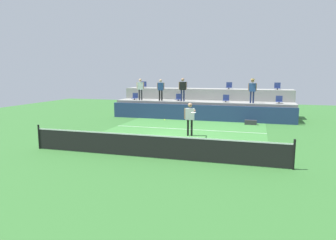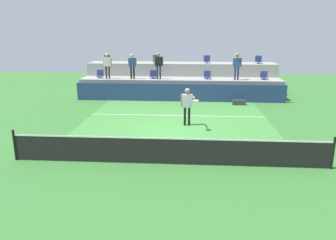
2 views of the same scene
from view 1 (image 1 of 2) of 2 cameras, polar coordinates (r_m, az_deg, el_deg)
name	(u,v)px [view 1 (image 1 of 2)]	position (r m, az deg, el deg)	size (l,w,h in m)	color
ground_plane	(177,138)	(15.76, 1.69, -3.30)	(40.00, 40.00, 0.00)	#336B2D
court_inner_paint	(182,134)	(16.71, 2.56, -2.61)	(9.00, 10.00, 0.01)	#3D7F38
court_service_line	(187,129)	(18.04, 3.63, -1.75)	(9.00, 0.06, 0.00)	white
tennis_net	(151,145)	(11.92, -3.24, -4.79)	(10.48, 0.08, 1.07)	black
sponsor_backboard	(199,113)	(21.45, 5.79, 1.35)	(13.00, 0.16, 1.10)	navy
seating_tier_lower	(202,110)	(22.71, 6.41, 1.94)	(13.00, 1.80, 1.25)	gray
seating_tier_upper	(206,102)	(24.43, 7.17, 3.41)	(13.00, 1.80, 2.10)	gray
stadium_chair_lower_far_left	(135,97)	(24.07, -6.23, 4.33)	(0.44, 0.40, 0.52)	#2D2D33
stadium_chair_lower_left	(179,98)	(22.94, 2.00, 4.17)	(0.44, 0.40, 0.52)	#2D2D33
stadium_chair_lower_right	(226,99)	(22.32, 10.80, 3.89)	(0.44, 0.40, 0.52)	#2D2D33
stadium_chair_lower_far_right	(279,100)	(22.26, 20.12, 3.50)	(0.44, 0.40, 0.52)	#2D2D33
stadium_chair_upper_far_left	(144,85)	(25.67, -4.60, 6.53)	(0.44, 0.40, 0.52)	#2D2D33
stadium_chair_upper_left	(184,86)	(24.63, 3.05, 6.45)	(0.44, 0.40, 0.52)	#2D2D33
stadium_chair_upper_right	(229,86)	(24.06, 11.37, 6.24)	(0.44, 0.40, 0.52)	#2D2D33
stadium_chair_upper_far_right	(277,87)	(24.00, 19.83, 5.89)	(0.44, 0.40, 0.52)	#2D2D33
tennis_player	(190,116)	(16.03, 4.15, 0.80)	(0.83, 1.19, 1.75)	black
spectator_in_grey	(140,87)	(23.43, -5.20, 6.11)	(0.58, 0.26, 1.64)	#2D2D33
spectator_leaning_on_rail	(161,88)	(22.88, -1.39, 6.03)	(0.57, 0.27, 1.61)	black
spectator_in_white	(183,87)	(22.42, 2.77, 6.13)	(0.59, 0.27, 1.70)	navy
spectator_with_hat	(252,88)	(21.78, 15.54, 5.76)	(0.58, 0.40, 1.69)	navy
tennis_ball	(165,120)	(15.89, -0.64, 0.07)	(0.07, 0.07, 0.07)	#CCE033
equipment_bag	(251,122)	(20.37, 15.24, -0.44)	(0.76, 0.28, 0.30)	#333338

